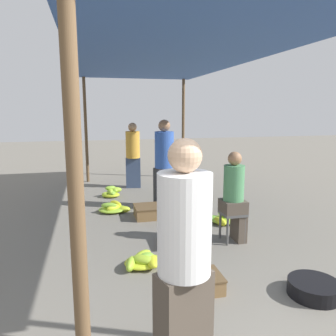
# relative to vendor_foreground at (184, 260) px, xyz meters

# --- Properties ---
(canopy_post_front_left) EXTENTS (0.08, 0.08, 2.78)m
(canopy_post_front_left) POSITION_rel_vendor_foreground_xyz_m (-0.68, -0.43, 0.47)
(canopy_post_front_left) COLOR brown
(canopy_post_front_left) RESTS_ON ground
(canopy_post_back_left) EXTENTS (0.08, 0.08, 2.78)m
(canopy_post_back_left) POSITION_rel_vendor_foreground_xyz_m (-0.68, 6.96, 0.47)
(canopy_post_back_left) COLOR brown
(canopy_post_back_left) RESTS_ON ground
(canopy_post_back_right) EXTENTS (0.08, 0.08, 2.78)m
(canopy_post_back_right) POSITION_rel_vendor_foreground_xyz_m (2.01, 6.96, 0.47)
(canopy_post_back_right) COLOR brown
(canopy_post_back_right) RESTS_ON ground
(canopy_tarp) EXTENTS (3.09, 7.79, 0.04)m
(canopy_tarp) POSITION_rel_vendor_foreground_xyz_m (0.66, 3.27, 1.88)
(canopy_tarp) COLOR #33569E
(canopy_tarp) RESTS_ON canopy_post_front_left
(vendor_foreground) EXTENTS (0.48, 0.48, 1.76)m
(vendor_foreground) POSITION_rel_vendor_foreground_xyz_m (0.00, 0.00, 0.00)
(vendor_foreground) COLOR #4C4238
(vendor_foreground) RESTS_ON ground
(stool) EXTENTS (0.34, 0.34, 0.45)m
(stool) POSITION_rel_vendor_foreground_xyz_m (1.42, 2.25, -0.56)
(stool) COLOR #4C4C4C
(stool) RESTS_ON ground
(vendor_seated) EXTENTS (0.34, 0.34, 1.35)m
(vendor_seated) POSITION_rel_vendor_foreground_xyz_m (1.44, 2.25, -0.21)
(vendor_seated) COLOR #4C4238
(vendor_seated) RESTS_ON ground
(basin_black) EXTENTS (0.54, 0.54, 0.16)m
(basin_black) POSITION_rel_vendor_foreground_xyz_m (1.64, 0.69, -0.84)
(basin_black) COLOR black
(basin_black) RESTS_ON ground
(banana_pile_left_0) EXTENTS (0.61, 0.55, 0.18)m
(banana_pile_left_0) POSITION_rel_vendor_foreground_xyz_m (-0.00, 1.77, -0.84)
(banana_pile_left_0) COLOR #7CB636
(banana_pile_left_0) RESTS_ON ground
(banana_pile_left_1) EXTENTS (0.61, 0.53, 0.20)m
(banana_pile_left_1) POSITION_rel_vendor_foreground_xyz_m (-0.22, 4.10, -0.84)
(banana_pile_left_1) COLOR #82B835
(banana_pile_left_1) RESTS_ON ground
(banana_pile_left_2) EXTENTS (0.46, 0.38, 0.25)m
(banana_pile_left_2) POSITION_rel_vendor_foreground_xyz_m (-0.16, 5.21, -0.82)
(banana_pile_left_2) COLOR #86BA34
(banana_pile_left_2) RESTS_ON ground
(banana_pile_right_0) EXTENTS (0.55, 0.59, 0.28)m
(banana_pile_right_0) POSITION_rel_vendor_foreground_xyz_m (1.70, 6.13, -0.81)
(banana_pile_right_0) COLOR yellow
(banana_pile_right_0) RESTS_ON ground
(banana_pile_right_1) EXTENTS (0.61, 0.60, 0.21)m
(banana_pile_right_1) POSITION_rel_vendor_foreground_xyz_m (1.63, 3.04, -0.85)
(banana_pile_right_1) COLOR #BED02A
(banana_pile_right_1) RESTS_ON ground
(banana_pile_right_2) EXTENTS (0.68, 0.53, 0.25)m
(banana_pile_right_2) POSITION_rel_vendor_foreground_xyz_m (1.47, 4.40, -0.84)
(banana_pile_right_2) COLOR #A3C62F
(banana_pile_right_2) RESTS_ON ground
(banana_pile_right_3) EXTENTS (0.59, 0.57, 0.28)m
(banana_pile_right_3) POSITION_rel_vendor_foreground_xyz_m (1.61, 5.17, -0.82)
(banana_pile_right_3) COLOR #97C131
(banana_pile_right_3) RESTS_ON ground
(crate_near) EXTENTS (0.47, 0.47, 0.16)m
(crate_near) POSITION_rel_vendor_foreground_xyz_m (0.60, 2.30, -0.83)
(crate_near) COLOR brown
(crate_near) RESTS_ON ground
(crate_mid) EXTENTS (0.39, 0.39, 0.18)m
(crate_mid) POSITION_rel_vendor_foreground_xyz_m (0.54, 1.06, -0.82)
(crate_mid) COLOR brown
(crate_mid) RESTS_ON ground
(crate_far) EXTENTS (0.50, 0.50, 0.22)m
(crate_far) POSITION_rel_vendor_foreground_xyz_m (0.39, 3.61, -0.81)
(crate_far) COLOR brown
(crate_far) RESTS_ON ground
(shopper_walking_mid) EXTENTS (0.48, 0.48, 1.75)m
(shopper_walking_mid) POSITION_rel_vendor_foreground_xyz_m (0.81, 4.14, -0.01)
(shopper_walking_mid) COLOR #2D2D33
(shopper_walking_mid) RESTS_ON ground
(shopper_walking_far) EXTENTS (0.39, 0.39, 1.63)m
(shopper_walking_far) POSITION_rel_vendor_foreground_xyz_m (0.44, 6.01, -0.07)
(shopper_walking_far) COLOR #384766
(shopper_walking_far) RESTS_ON ground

